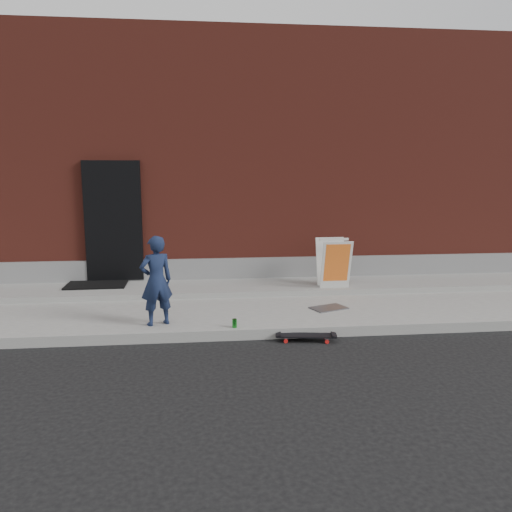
{
  "coord_description": "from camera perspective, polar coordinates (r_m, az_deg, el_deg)",
  "views": [
    {
      "loc": [
        -0.94,
        -6.62,
        2.31
      ],
      "look_at": [
        -0.14,
        0.8,
        1.05
      ],
      "focal_mm": 35.0,
      "sensor_mm": 36.0,
      "label": 1
    }
  ],
  "objects": [
    {
      "name": "pizza_sign",
      "position": [
        9.12,
        8.87,
        -0.75
      ],
      "size": [
        0.54,
        0.64,
        0.89
      ],
      "color": "silver",
      "rests_on": "apron"
    },
    {
      "name": "apron",
      "position": [
        9.31,
        -0.22,
        -3.54
      ],
      "size": [
        20.0,
        1.2,
        0.1
      ],
      "primitive_type": "cube",
      "color": "gray",
      "rests_on": "sidewalk"
    },
    {
      "name": "sidewalk",
      "position": [
        8.47,
        0.41,
        -5.73
      ],
      "size": [
        20.0,
        3.0,
        0.15
      ],
      "primitive_type": "cube",
      "color": "gray",
      "rests_on": "ground"
    },
    {
      "name": "skateboard",
      "position": [
        7.01,
        5.74,
        -9.08
      ],
      "size": [
        0.83,
        0.33,
        0.09
      ],
      "color": "red",
      "rests_on": "ground"
    },
    {
      "name": "doormat",
      "position": [
        9.74,
        -17.66,
        -3.01
      ],
      "size": [
        1.09,
        0.89,
        0.03
      ],
      "primitive_type": "cube",
      "rotation": [
        0.0,
        0.0,
        0.02
      ],
      "color": "black",
      "rests_on": "apron"
    },
    {
      "name": "ground",
      "position": [
        7.07,
        1.83,
        -9.51
      ],
      "size": [
        80.0,
        80.0,
        0.0
      ],
      "primitive_type": "plane",
      "color": "black",
      "rests_on": "ground"
    },
    {
      "name": "utility_plate",
      "position": [
        8.13,
        8.32,
        -5.9
      ],
      "size": [
        0.64,
        0.53,
        0.02
      ],
      "primitive_type": "cube",
      "rotation": [
        0.0,
        0.0,
        0.38
      ],
      "color": "#55555A",
      "rests_on": "sidewalk"
    },
    {
      "name": "child",
      "position": [
        7.21,
        -11.33,
        -2.79
      ],
      "size": [
        0.55,
        0.47,
        1.29
      ],
      "primitive_type": "imported",
      "rotation": [
        0.0,
        0.0,
        3.54
      ],
      "color": "#172140",
      "rests_on": "sidewalk"
    },
    {
      "name": "building",
      "position": [
        13.65,
        -2.27,
        10.35
      ],
      "size": [
        20.0,
        8.1,
        5.0
      ],
      "color": "maroon",
      "rests_on": "ground"
    },
    {
      "name": "soda_can",
      "position": [
        7.08,
        -2.47,
        -7.69
      ],
      "size": [
        0.08,
        0.08,
        0.12
      ],
      "primitive_type": "cylinder",
      "rotation": [
        0.0,
        0.0,
        0.34
      ],
      "color": "#1B8823",
      "rests_on": "sidewalk"
    }
  ]
}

